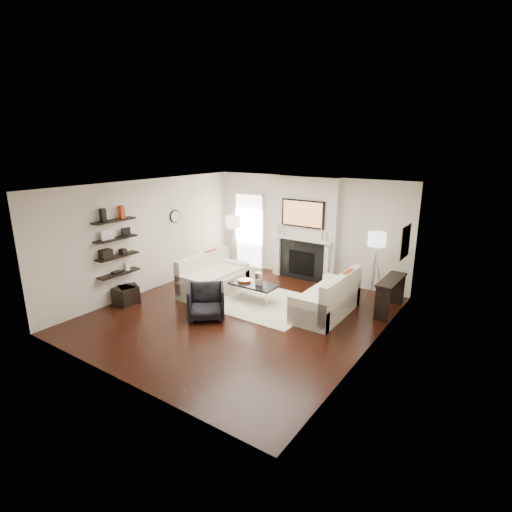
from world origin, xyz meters
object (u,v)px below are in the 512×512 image
Objects in this scene: loveseat_left_base at (214,284)px; ottoman_near at (129,294)px; armchair at (206,300)px; lamp_left_shade at (233,222)px; loveseat_right_base at (326,305)px; coffee_table at (253,285)px; lamp_right_shade at (377,239)px.

loveseat_left_base is 4.50× the size of ottoman_near.
armchair is 1.90× the size of lamp_left_shade.
loveseat_right_base is 3.74m from lamp_left_shade.
armchair reaches higher than coffee_table.
lamp_right_shade is (0.56, 1.34, 1.24)m from loveseat_right_base.
loveseat_left_base is 2.81m from loveseat_right_base.
armchair is (-1.98, -1.56, 0.17)m from loveseat_right_base.
lamp_right_shade reaches higher than loveseat_left_base.
lamp_left_shade and lamp_right_shade have the same top height.
armchair is at bearing -131.22° from lamp_right_shade.
loveseat_right_base is 4.50× the size of lamp_left_shade.
lamp_right_shade is (3.90, 0.19, 0.00)m from lamp_left_shade.
loveseat_right_base is at bearing 7.07° from loveseat_left_base.
loveseat_right_base is at bearing 26.19° from ottoman_near.
lamp_right_shade is at bearing 67.19° from loveseat_right_base.
armchair is 2.03m from ottoman_near.
lamp_left_shade reaches higher than armchair.
lamp_right_shade reaches higher than armchair.
ottoman_near is (-0.62, -3.10, -1.25)m from lamp_left_shade.
loveseat_left_base is 3.95m from lamp_right_shade.
ottoman_near is (-1.98, -0.39, -0.18)m from armchair.
lamp_right_shade is at bearing 8.11° from armchair.
lamp_left_shade is at bearing 160.98° from loveseat_right_base.
loveseat_left_base is 2.37× the size of armchair.
ottoman_near is at bearing 150.43° from armchair.
loveseat_left_base is 1.13m from coffee_table.
loveseat_right_base is at bearing -2.43° from armchair.
coffee_table is 2.75× the size of ottoman_near.
lamp_left_shade is 3.90m from lamp_right_shade.
lamp_left_shade is at bearing 110.25° from loveseat_left_base.
lamp_left_shade is at bearing 78.67° from ottoman_near.
loveseat_left_base and loveseat_right_base have the same top height.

